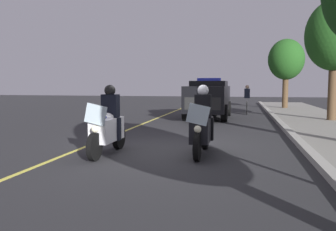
{
  "coord_description": "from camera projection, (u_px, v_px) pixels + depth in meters",
  "views": [
    {
      "loc": [
        8.71,
        1.91,
        1.73
      ],
      "look_at": [
        -0.17,
        0.0,
        0.9
      ],
      "focal_mm": 36.51,
      "sensor_mm": 36.0,
      "label": 1
    }
  ],
  "objects": [
    {
      "name": "ground_plane",
      "position": [
        167.0,
        150.0,
        9.03
      ],
      "size": [
        80.0,
        80.0,
        0.0
      ],
      "primitive_type": "plane",
      "color": "#28282B"
    },
    {
      "name": "curb_strip",
      "position": [
        310.0,
        153.0,
        8.28
      ],
      "size": [
        48.0,
        0.24,
        0.15
      ],
      "primitive_type": "cube",
      "color": "#9E9B93",
      "rests_on": "ground"
    },
    {
      "name": "lane_stripe_center",
      "position": [
        86.0,
        146.0,
        9.52
      ],
      "size": [
        48.0,
        0.12,
        0.01
      ],
      "primitive_type": "cube",
      "color": "#E0D14C",
      "rests_on": "ground"
    },
    {
      "name": "police_motorcycle_lead_left",
      "position": [
        108.0,
        126.0,
        8.42
      ],
      "size": [
        2.14,
        0.57,
        1.72
      ],
      "color": "black",
      "rests_on": "ground"
    },
    {
      "name": "police_motorcycle_lead_right",
      "position": [
        202.0,
        126.0,
        8.41
      ],
      "size": [
        2.14,
        0.57,
        1.72
      ],
      "color": "black",
      "rests_on": "ground"
    },
    {
      "name": "police_suv",
      "position": [
        209.0,
        97.0,
        17.43
      ],
      "size": [
        4.94,
        2.15,
        2.05
      ],
      "color": "black",
      "rests_on": "ground"
    },
    {
      "name": "cyclist_background",
      "position": [
        247.0,
        99.0,
        20.09
      ],
      "size": [
        1.76,
        0.32,
        1.69
      ],
      "color": "black",
      "rests_on": "ground"
    },
    {
      "name": "tree_far_back",
      "position": [
        335.0,
        36.0,
        15.36
      ],
      "size": [
        2.6,
        2.6,
        5.44
      ],
      "color": "#4C3823",
      "rests_on": "sidewalk_strip"
    },
    {
      "name": "tree_behind_suv",
      "position": [
        286.0,
        60.0,
        23.56
      ],
      "size": [
        2.44,
        2.44,
        4.75
      ],
      "color": "#4C3823",
      "rests_on": "sidewalk_strip"
    }
  ]
}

